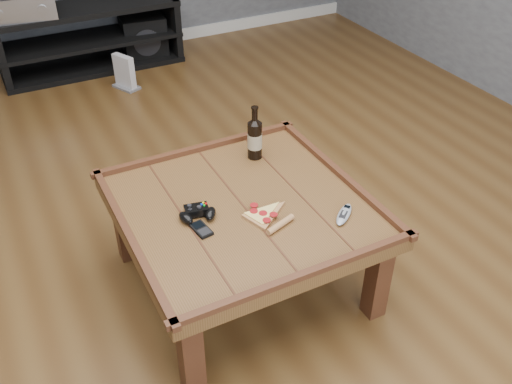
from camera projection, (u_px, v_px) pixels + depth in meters
name	position (u px, v px, depth m)	size (l,w,h in m)	color
ground	(244.00, 282.00, 2.65)	(6.00, 6.00, 0.00)	#4C3015
baseboard	(86.00, 51.00, 4.77)	(5.00, 0.02, 0.10)	silver
coffee_table	(243.00, 216.00, 2.42)	(1.03, 1.03, 0.48)	#533517
media_console	(89.00, 38.00, 4.48)	(1.40, 0.45, 0.50)	black
beer_bottle	(255.00, 137.00, 2.62)	(0.07, 0.07, 0.26)	black
game_controller	(197.00, 213.00, 2.30)	(0.17, 0.13, 0.05)	black
pizza_slice	(266.00, 216.00, 2.30)	(0.23, 0.29, 0.03)	tan
smartphone	(201.00, 229.00, 2.24)	(0.07, 0.11, 0.01)	black
remote_control	(344.00, 214.00, 2.31)	(0.15, 0.13, 0.02)	#969CA3
av_receiver	(19.00, 4.00, 4.12)	(0.52, 0.45, 0.17)	black
subwoofer	(143.00, 36.00, 4.73)	(0.39, 0.39, 0.35)	black
game_console	(125.00, 74.00, 4.25)	(0.19, 0.23, 0.26)	slate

